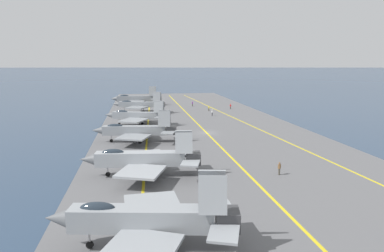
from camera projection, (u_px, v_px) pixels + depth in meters
ground_plane at (206, 135)px, 73.23m from camera, size 2000.00×2000.00×0.00m
carrier_deck at (206, 134)px, 73.19m from camera, size 188.86×45.85×0.40m
deck_stripe_foul_line at (263, 131)px, 75.13m from camera, size 169.61×11.83×0.01m
deck_stripe_centerline at (206, 133)px, 73.15m from camera, size 169.98×0.36×0.01m
deck_stripe_edge_line at (147, 135)px, 71.18m from camera, size 169.81×8.35×0.01m
parked_jet_nearest at (145, 219)px, 27.19m from camera, size 14.29×15.63×6.48m
parked_jet_second at (143, 159)px, 44.96m from camera, size 13.48×15.92×5.99m
parked_jet_third at (136, 130)px, 64.20m from camera, size 12.60×15.95×6.02m
parked_jet_fourth at (138, 116)px, 80.93m from camera, size 14.01×15.42×5.92m
parked_jet_fifth at (140, 104)px, 100.91m from camera, size 12.36×15.81×6.29m
parked_jet_sixth at (136, 99)px, 119.28m from camera, size 13.04×17.01×6.58m
crew_brown_vest at (279, 168)px, 45.60m from camera, size 0.44×0.46×1.78m
crew_yellow_vest at (209, 108)px, 105.58m from camera, size 0.34×0.43×1.66m
crew_white_vest at (212, 112)px, 96.30m from camera, size 0.45×0.45×1.77m
crew_purple_vest at (192, 104)px, 116.73m from camera, size 0.30×0.40×1.74m
crew_red_vest at (231, 106)px, 110.09m from camera, size 0.46×0.44×1.69m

